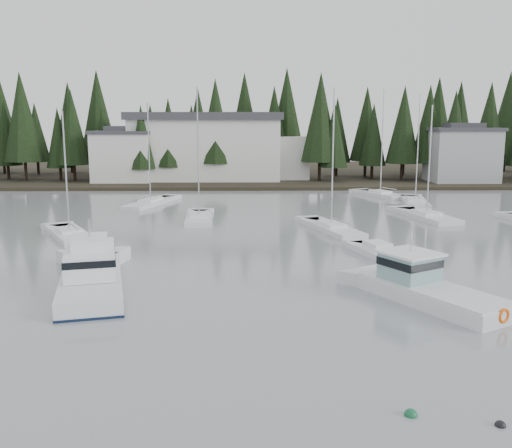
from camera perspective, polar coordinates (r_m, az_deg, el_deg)
The scene contains 17 objects.
far_shore_land at distance 110.07m, azimuth -1.85°, elevation 5.03°, with size 240.00×54.00×1.00m, color black.
conifer_treeline at distance 99.12m, azimuth -1.95°, elevation 4.45°, with size 200.00×22.00×20.00m, color black, non-canonical shape.
house_west at distance 93.84m, azimuth -13.17°, elevation 6.71°, with size 9.54×7.42×8.75m.
house_east_a at distance 97.02m, azimuth 19.88°, elevation 6.63°, with size 10.60×8.48×9.25m.
harbor_inn at distance 95.15m, azimuth -3.80°, elevation 7.68°, with size 29.50×11.50×10.90m.
cabin_cruiser_center at distance 35.94m, azimuth -16.14°, elevation -5.12°, with size 6.07×11.83×4.86m.
lobster_boat_teal at distance 33.64m, azimuth 16.67°, elevation -6.44°, with size 7.23×9.32×4.99m.
sailboat_2 at distance 70.39m, azimuth -10.48°, elevation 1.96°, with size 5.46×10.74×12.75m.
sailboat_3 at distance 53.29m, azimuth 7.52°, elevation -0.57°, with size 5.20×9.77×13.51m.
sailboat_5 at distance 72.59m, azimuth 15.62°, elevation 2.01°, with size 4.33×10.04×13.78m.
sailboat_7 at distance 52.56m, azimuth -18.14°, elevation -1.17°, with size 6.46×8.74×11.41m.
sailboat_8 at distance 62.19m, azimuth 16.68°, elevation 0.61°, with size 4.81×9.90×12.18m.
sailboat_9 at distance 58.45m, azimuth -5.69°, elevation 0.43°, with size 3.15×8.67×13.92m.
sailboat_12 at distance 78.99m, azimuth 12.31°, elevation 2.81°, with size 5.89×8.49×14.90m.
runabout_1 at distance 44.09m, azimuth 12.03°, elevation -2.92°, with size 3.99×6.74×1.42m.
mooring_buoy_green at distance 21.41m, azimuth 15.22°, elevation -17.98°, with size 0.47×0.47×0.47m, color #145933.
mooring_buoy_dark at distance 21.71m, azimuth 23.23°, elevation -18.06°, with size 0.37×0.37×0.37m, color black.
Camera 1 is at (1.66, -12.60, 10.00)m, focal length 40.00 mm.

